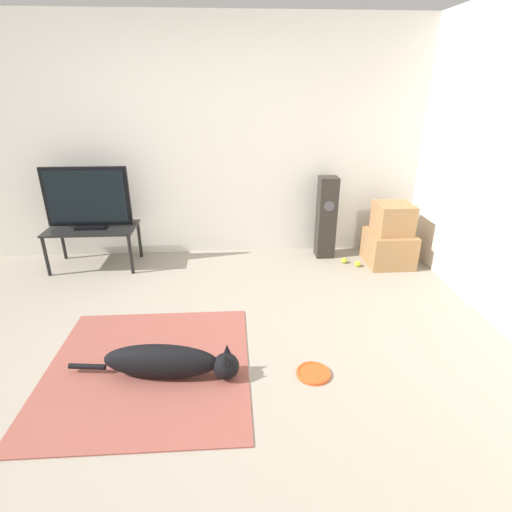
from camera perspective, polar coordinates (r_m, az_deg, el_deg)
name	(u,v)px	position (r m, az deg, el deg)	size (l,w,h in m)	color
ground_plane	(180,358)	(3.09, -10.80, -14.09)	(12.00, 12.00, 0.00)	#9E9384
wall_back	(193,143)	(4.60, -9.01, 15.63)	(8.00, 0.06, 2.55)	silver
area_rug	(148,367)	(3.05, -15.14, -15.11)	(1.42, 1.46, 0.01)	#934C42
dog	(170,362)	(2.86, -12.25, -14.54)	(1.18, 0.29, 0.24)	black
frisbee	(313,373)	(2.91, 8.20, -16.22)	(0.24, 0.24, 0.03)	#DB511E
cardboard_box_lower	(388,248)	(4.70, 18.37, 1.09)	(0.48, 0.51, 0.37)	#A87A4C
cardboard_box_upper	(393,218)	(4.60, 18.97, 5.11)	(0.37, 0.39, 0.32)	#A87A4C
floor_speaker	(326,218)	(4.65, 10.00, 5.42)	(0.20, 0.21, 0.93)	#2D2823
tv_stand	(93,232)	(4.67, -22.30, 3.19)	(0.93, 0.51, 0.45)	black
tv	(87,198)	(4.57, -22.99, 7.57)	(0.88, 0.20, 0.65)	black
tennis_ball_by_boxes	(344,260)	(4.63, 12.45, -0.62)	(0.07, 0.07, 0.07)	#C6E033
tennis_ball_near_speaker	(358,264)	(4.57, 14.31, -1.09)	(0.07, 0.07, 0.07)	#C6E033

